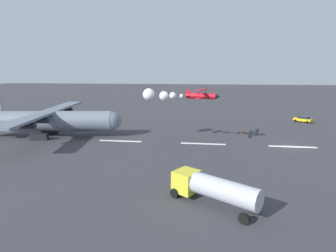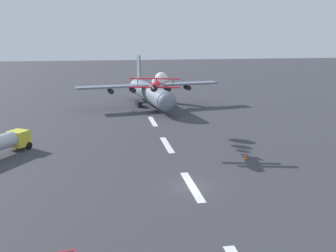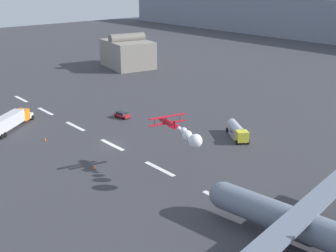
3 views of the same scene
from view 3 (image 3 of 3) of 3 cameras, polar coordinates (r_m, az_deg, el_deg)
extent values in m
plane|color=#38383D|center=(90.29, -7.40, -2.50)|extent=(440.00, 440.00, 0.00)
cube|color=white|center=(129.46, -18.90, 3.41)|extent=(8.00, 0.90, 0.01)
cube|color=white|center=(115.83, -15.93, 1.89)|extent=(8.00, 0.90, 0.01)
cube|color=white|center=(102.71, -12.20, -0.03)|extent=(8.00, 0.90, 0.01)
cube|color=white|center=(90.29, -7.40, -2.50)|extent=(8.00, 0.90, 0.01)
cube|color=white|center=(78.92, -1.12, -5.68)|extent=(8.00, 0.90, 0.01)
cube|color=white|center=(69.11, 7.20, -9.74)|extent=(8.00, 0.90, 0.01)
cylinder|color=slate|center=(59.09, 17.31, -12.46)|extent=(24.93, 7.36, 3.97)
sphere|color=slate|center=(63.99, 7.16, -9.03)|extent=(3.77, 3.77, 3.77)
cube|color=slate|center=(58.19, 17.49, -10.96)|extent=(7.73, 32.88, 0.40)
cylinder|color=black|center=(66.22, 20.34, -8.29)|extent=(2.53, 1.42, 1.10)
cylinder|color=black|center=(62.10, 18.65, -10.01)|extent=(2.53, 1.42, 1.10)
cylinder|color=black|center=(55.53, 15.22, -13.39)|extent=(2.53, 1.42, 1.10)
cylinder|color=black|center=(51.80, 12.69, -15.79)|extent=(2.53, 1.42, 1.10)
cube|color=black|center=(62.14, 18.90, -13.76)|extent=(3.31, 1.44, 1.20)
cylinder|color=red|center=(76.17, 0.00, 0.46)|extent=(5.13, 2.09, 1.01)
cube|color=red|center=(76.39, -0.07, 0.39)|extent=(2.24, 7.16, 0.12)
cube|color=red|center=(75.99, -0.07, 1.27)|extent=(2.24, 7.16, 0.12)
cylinder|color=black|center=(75.09, -1.76, 0.54)|extent=(0.08, 0.08, 1.23)
cylinder|color=black|center=(77.35, 1.57, 1.11)|extent=(0.08, 0.08, 1.23)
cube|color=red|center=(74.15, 0.83, 0.28)|extent=(0.70, 0.25, 1.10)
cube|color=red|center=(74.28, 0.83, -0.01)|extent=(1.02, 2.08, 0.08)
cone|color=black|center=(78.57, -0.99, 1.06)|extent=(0.87, 0.99, 0.86)
sphere|color=white|center=(73.64, 1.48, -0.31)|extent=(0.70, 0.70, 0.70)
sphere|color=white|center=(72.36, 2.10, -0.65)|extent=(1.18, 1.18, 1.18)
sphere|color=white|center=(70.81, 2.58, -1.24)|extent=(1.68, 1.68, 1.68)
sphere|color=white|center=(68.20, 3.65, -1.98)|extent=(2.24, 2.24, 2.24)
cube|color=silver|center=(110.24, -18.16, 1.38)|extent=(2.96, 2.79, 1.10)
cube|color=orange|center=(108.38, -18.72, 1.43)|extent=(3.44, 3.42, 2.60)
cube|color=silver|center=(103.01, -20.51, 0.55)|extent=(8.41, 9.95, 2.80)
cylinder|color=black|center=(111.18, -18.65, 1.17)|extent=(0.94, 1.09, 1.10)
cylinder|color=black|center=(109.96, -17.52, 1.10)|extent=(0.94, 1.09, 1.10)
cylinder|color=black|center=(100.14, -20.81, -1.08)|extent=(0.94, 1.09, 1.10)
cylinder|color=black|center=(99.20, -21.17, -1.32)|extent=(0.94, 1.09, 1.10)
cube|color=yellow|center=(91.13, 9.78, -1.33)|extent=(3.15, 3.21, 2.20)
cylinder|color=#B7BCC6|center=(95.04, 8.99, -0.24)|extent=(6.80, 5.44, 2.10)
cylinder|color=black|center=(91.35, 10.57, -2.07)|extent=(1.01, 0.81, 1.00)
cylinder|color=black|center=(98.14, 9.20, -0.45)|extent=(1.01, 0.81, 1.00)
cylinder|color=black|center=(90.64, 9.13, -2.16)|extent=(1.01, 0.81, 1.00)
cylinder|color=black|center=(97.48, 7.85, -0.52)|extent=(1.01, 0.81, 1.00)
cube|color=#B21E23|center=(106.74, -6.08, 1.43)|extent=(4.32, 2.32, 0.65)
cube|color=#1E232D|center=(106.70, -6.16, 1.75)|extent=(2.67, 1.97, 0.55)
cylinder|color=black|center=(106.41, -5.19, 1.22)|extent=(0.66, 0.30, 0.64)
cylinder|color=black|center=(108.43, -6.24, 1.53)|extent=(0.66, 0.30, 0.64)
cylinder|color=black|center=(105.25, -5.90, 0.98)|extent=(0.66, 0.30, 0.64)
cylinder|color=black|center=(107.30, -6.95, 1.31)|extent=(0.66, 0.30, 0.64)
cube|color=gray|center=(165.68, -5.37, 9.50)|extent=(22.19, 18.02, 9.97)
cylinder|color=slate|center=(164.76, -5.43, 11.51)|extent=(6.16, 14.23, 3.60)
cone|color=orange|center=(95.24, -15.99, -1.69)|extent=(0.44, 0.44, 0.75)
cone|color=orange|center=(79.98, -9.80, -5.33)|extent=(0.44, 0.44, 0.75)
camera|label=1|loc=(110.25, 18.50, 7.70)|focal=29.17mm
camera|label=2|loc=(119.16, -13.49, 10.25)|focal=37.88mm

